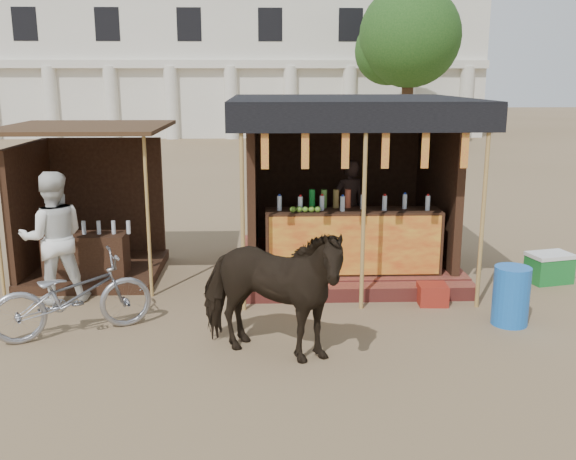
# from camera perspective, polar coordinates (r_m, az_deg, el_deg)

# --- Properties ---
(ground) EXTENTS (120.00, 120.00, 0.00)m
(ground) POSITION_cam_1_polar(r_m,az_deg,el_deg) (7.38, 0.45, -11.26)
(ground) COLOR #846B4C
(ground) RESTS_ON ground
(main_stall) EXTENTS (3.60, 3.61, 2.78)m
(main_stall) POSITION_cam_1_polar(r_m,az_deg,el_deg) (10.35, 5.21, 1.89)
(main_stall) COLOR #993A32
(main_stall) RESTS_ON ground
(secondary_stall) EXTENTS (2.40, 2.40, 2.38)m
(secondary_stall) POSITION_cam_1_polar(r_m,az_deg,el_deg) (10.58, -17.74, 0.61)
(secondary_stall) COLOR #3A2315
(secondary_stall) RESTS_ON ground
(cow) EXTENTS (2.04, 1.54, 1.57)m
(cow) POSITION_cam_1_polar(r_m,az_deg,el_deg) (7.10, -1.70, -5.48)
(cow) COLOR black
(cow) RESTS_ON ground
(motorbike) EXTENTS (2.01, 1.40, 1.00)m
(motorbike) POSITION_cam_1_polar(r_m,az_deg,el_deg) (8.25, -18.59, -5.55)
(motorbike) COLOR #919299
(motorbike) RESTS_ON ground
(bystander) EXTENTS (1.07, 0.94, 1.85)m
(bystander) POSITION_cam_1_polar(r_m,az_deg,el_deg) (9.44, -20.14, -0.64)
(bystander) COLOR white
(bystander) RESTS_ON ground
(blue_barrel) EXTENTS (0.47, 0.47, 0.76)m
(blue_barrel) POSITION_cam_1_polar(r_m,az_deg,el_deg) (8.66, 19.21, -5.54)
(blue_barrel) COLOR blue
(blue_barrel) RESTS_ON ground
(red_crate) EXTENTS (0.41, 0.37, 0.29)m
(red_crate) POSITION_cam_1_polar(r_m,az_deg,el_deg) (9.18, 12.71, -5.60)
(red_crate) COLOR maroon
(red_crate) RESTS_ON ground
(cooler) EXTENTS (0.73, 0.58, 0.46)m
(cooler) POSITION_cam_1_polar(r_m,az_deg,el_deg) (10.66, 22.20, -3.11)
(cooler) COLOR #1A762C
(cooler) RESTS_ON ground
(background_building) EXTENTS (26.00, 7.45, 8.18)m
(background_building) POSITION_cam_1_polar(r_m,az_deg,el_deg) (36.69, -4.86, 14.82)
(background_building) COLOR silver
(background_building) RESTS_ON ground
(tree) EXTENTS (4.50, 4.40, 7.00)m
(tree) POSITION_cam_1_polar(r_m,az_deg,el_deg) (29.52, 10.32, 16.26)
(tree) COLOR #382314
(tree) RESTS_ON ground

